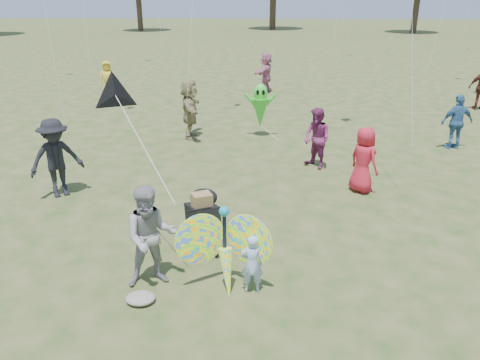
% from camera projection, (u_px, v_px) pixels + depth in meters
% --- Properties ---
extents(ground, '(160.00, 160.00, 0.00)m').
position_uv_depth(ground, '(249.00, 273.00, 7.97)').
color(ground, '#51592B').
rests_on(ground, ground).
extents(child_girl, '(0.38, 0.27, 1.00)m').
position_uv_depth(child_girl, '(252.00, 264.00, 7.30)').
color(child_girl, '#9DB5DE').
rests_on(child_girl, ground).
extents(adult_man, '(0.97, 0.85, 1.71)m').
position_uv_depth(adult_man, '(151.00, 237.00, 7.39)').
color(adult_man, gray).
rests_on(adult_man, ground).
extents(grey_bag, '(0.46, 0.37, 0.15)m').
position_uv_depth(grey_bag, '(140.00, 298.00, 7.19)').
color(grey_bag, gray).
rests_on(grey_bag, ground).
extents(crowd_a, '(0.86, 0.92, 1.58)m').
position_uv_depth(crowd_a, '(364.00, 160.00, 10.96)').
color(crowd_a, red).
rests_on(crowd_a, ground).
extents(crowd_b, '(1.37, 1.26, 1.84)m').
position_uv_depth(crowd_b, '(56.00, 158.00, 10.66)').
color(crowd_b, black).
rests_on(crowd_b, ground).
extents(crowd_c, '(1.02, 0.55, 1.65)m').
position_uv_depth(crowd_c, '(457.00, 122.00, 13.99)').
color(crowd_c, '#376799').
rests_on(crowd_c, ground).
extents(crowd_d, '(0.71, 1.79, 1.88)m').
position_uv_depth(crowd_d, '(190.00, 109.00, 15.00)').
color(crowd_d, '#94855B').
rests_on(crowd_d, ground).
extents(crowd_e, '(0.97, 1.01, 1.63)m').
position_uv_depth(crowd_e, '(317.00, 139.00, 12.44)').
color(crowd_e, '#792859').
rests_on(crowd_e, ground).
extents(crowd_g, '(0.89, 0.69, 1.59)m').
position_uv_depth(crowd_g, '(108.00, 79.00, 21.06)').
color(crowd_g, gold).
rests_on(crowd_g, ground).
extents(crowd_j, '(1.11, 1.82, 1.87)m').
position_uv_depth(crowd_j, '(266.00, 73.00, 21.81)').
color(crowd_j, '#BE6C94').
rests_on(crowd_j, ground).
extents(jogging_stroller, '(0.78, 1.15, 1.09)m').
position_uv_depth(jogging_stroller, '(203.00, 215.00, 8.64)').
color(jogging_stroller, black).
rests_on(jogging_stroller, ground).
extents(butterfly_kite, '(1.74, 0.75, 1.64)m').
position_uv_depth(butterfly_kite, '(225.00, 250.00, 7.30)').
color(butterfly_kite, '#FF5628').
rests_on(butterfly_kite, ground).
extents(delta_kite_rig, '(1.69, 1.82, 1.81)m').
position_uv_depth(delta_kite_rig, '(115.00, 95.00, 8.16)').
color(delta_kite_rig, black).
rests_on(delta_kite_rig, ground).
extents(alien_kite, '(1.12, 0.69, 1.74)m').
position_uv_depth(alien_kite, '(260.00, 108.00, 15.09)').
color(alien_kite, '#39D431').
rests_on(alien_kite, ground).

